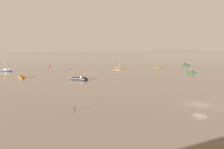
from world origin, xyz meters
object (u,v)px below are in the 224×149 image
Objects in this scene: rowboat_moored_2 at (159,68)px; motorboat_moored_0 at (82,79)px; sailboat_moored_0 at (6,71)px; mooring_post_near at (74,108)px; sailboat_moored_1 at (118,69)px; motorboat_moored_3 at (185,65)px; rowboat_moored_0 at (68,68)px; motorboat_moored_1 at (22,77)px; motorboat_moored_2 at (191,73)px; channel_buoy at (50,66)px.

motorboat_moored_0 is at bearing 30.26° from rowboat_moored_2.
mooring_post_near is at bearing 131.32° from sailboat_moored_0.
motorboat_moored_3 is (48.84, 3.77, 0.06)m from sailboat_moored_1.
sailboat_moored_1 is 48.98m from motorboat_moored_3.
rowboat_moored_0 is 32.81m from motorboat_moored_1.
mooring_post_near is (8.95, -46.65, 0.35)m from motorboat_moored_1.
sailboat_moored_0 reaches higher than sailboat_moored_1.
rowboat_moored_2 is (69.47, 6.23, -0.07)m from motorboat_moored_1.
motorboat_moored_2 is 1.04× the size of motorboat_moored_3.
motorboat_moored_1 is 39.56m from channel_buoy.
sailboat_moored_1 is 3.93× the size of mooring_post_near.
rowboat_moored_2 is (76.29, -17.90, -0.12)m from sailboat_moored_0.
sailboat_moored_0 reaches higher than channel_buoy.
rowboat_moored_0 is 0.62× the size of motorboat_moored_1.
motorboat_moored_1 is (6.82, -24.13, -0.05)m from sailboat_moored_0.
motorboat_moored_1 is at bearing -128.94° from sailboat_moored_1.
sailboat_moored_1 reaches higher than rowboat_moored_2.
sailboat_moored_1 is 0.98× the size of motorboat_moored_2.
motorboat_moored_1 is 0.95× the size of motorboat_moored_2.
rowboat_moored_2 is at bearing 69.30° from motorboat_moored_0.
channel_buoy is at bearing 177.43° from sailboat_moored_1.
sailboat_moored_1 is 64.89m from mooring_post_near.
motorboat_moored_0 is at bearing -90.84° from motorboat_moored_2.
mooring_post_near is at bearing -81.91° from sailboat_moored_1.
motorboat_moored_0 is 24.35m from motorboat_moored_1.
rowboat_moored_0 is 72.30m from motorboat_moored_3.
motorboat_moored_0 reaches higher than motorboat_moored_3.
rowboat_moored_2 is (50.13, 21.04, -0.15)m from motorboat_moored_0.
motorboat_moored_0 reaches higher than motorboat_moored_1.
sailboat_moored_1 reaches higher than mooring_post_near.
motorboat_moored_3 reaches higher than motorboat_moored_1.
rowboat_moored_0 is 1.35× the size of channel_buoy.
sailboat_moored_0 is at bearing -5.71° from rowboat_moored_2.
channel_buoy is 83.54m from mooring_post_near.
sailboat_moored_0 is 1.28× the size of motorboat_moored_1.
mooring_post_near reaches higher than rowboat_moored_2.
rowboat_moored_0 is 71.82m from mooring_post_near.
sailboat_moored_0 is 1.27× the size of motorboat_moored_3.
motorboat_moored_0 is 1.25× the size of motorboat_moored_1.
sailboat_moored_1 is (25.50, 22.21, -0.09)m from motorboat_moored_0.
mooring_post_near is (-13.54, -70.53, 0.44)m from rowboat_moored_0.
motorboat_moored_1 reaches higher than rowboat_moored_0.
sailboat_moored_1 reaches higher than channel_buoy.
rowboat_moored_2 is (24.64, -1.18, -0.06)m from sailboat_moored_1.
sailboat_moored_0 is at bearing -144.07° from rowboat_moored_0.
sailboat_moored_0 reaches higher than mooring_post_near.
rowboat_moored_2 is at bearing 38.93° from sailboat_moored_1.
rowboat_moored_2 is at bearing 179.59° from motorboat_moored_2.
motorboat_moored_2 is (67.69, -18.63, 0.07)m from motorboat_moored_1.
motorboat_moored_0 is 78.75m from motorboat_moored_3.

